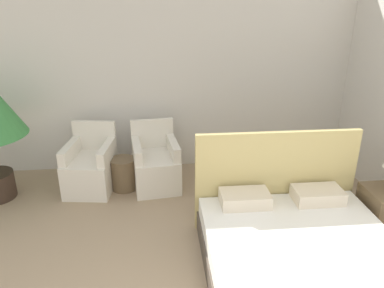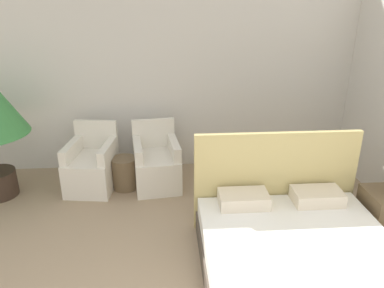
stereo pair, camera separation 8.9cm
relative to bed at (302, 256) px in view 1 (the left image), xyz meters
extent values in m
cube|color=silver|center=(-1.23, 2.62, 1.21)|extent=(10.00, 0.06, 2.90)
cube|color=#4C4238|center=(0.00, -0.10, -0.13)|extent=(1.75, 1.93, 0.22)
cube|color=white|center=(0.00, -0.10, 0.08)|extent=(1.71, 1.89, 0.18)
cube|color=tan|center=(0.00, 0.89, 0.32)|extent=(1.78, 0.06, 1.12)
cube|color=beige|center=(-0.39, 0.67, 0.24)|extent=(0.51, 0.31, 0.14)
cube|color=beige|center=(0.39, 0.67, 0.24)|extent=(0.51, 0.31, 0.14)
cube|color=silver|center=(-2.18, 1.91, -0.01)|extent=(0.67, 0.78, 0.45)
cube|color=silver|center=(-2.14, 2.23, 0.42)|extent=(0.59, 0.14, 0.40)
cube|color=silver|center=(-2.42, 1.94, 0.31)|extent=(0.19, 0.64, 0.19)
cube|color=silver|center=(-1.94, 1.88, 0.31)|extent=(0.19, 0.64, 0.19)
cube|color=silver|center=(-1.32, 1.91, -0.01)|extent=(0.66, 0.77, 0.45)
cube|color=silver|center=(-1.35, 2.23, 0.42)|extent=(0.59, 0.13, 0.40)
cube|color=silver|center=(-1.56, 1.88, 0.31)|extent=(0.17, 0.64, 0.19)
cube|color=silver|center=(-1.08, 1.94, 0.31)|extent=(0.17, 0.64, 0.19)
cylinder|color=brown|center=(-1.75, 1.89, -0.02)|extent=(0.34, 0.34, 0.43)
camera|label=1|loc=(-1.26, -2.66, 2.23)|focal=35.00mm
camera|label=2|loc=(-1.17, -2.67, 2.23)|focal=35.00mm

